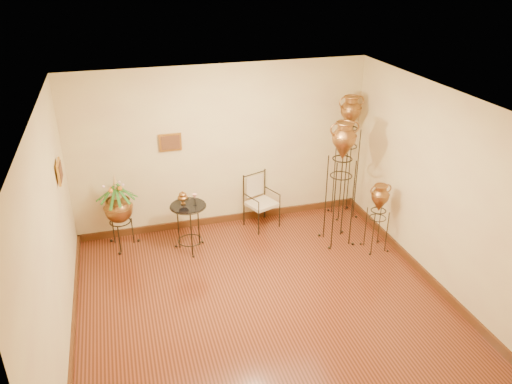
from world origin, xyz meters
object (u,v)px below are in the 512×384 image
object	(u,v)px
amphora_mid	(340,183)
planter_urn	(118,206)
side_table	(189,226)
armchair	(262,202)
amphora_tall	(347,156)

from	to	relation	value
amphora_mid	planter_urn	distance (m)	3.54
side_table	armchair	bearing A→B (deg)	17.35
amphora_mid	planter_urn	xyz separation A→B (m)	(-3.43, 0.82, -0.32)
amphora_mid	armchair	bearing A→B (deg)	141.87
planter_urn	armchair	distance (m)	2.39
amphora_mid	amphora_tall	bearing A→B (deg)	58.87
amphora_tall	side_table	bearing A→B (deg)	-171.79
planter_urn	side_table	size ratio (longest dim) A/B	1.29
amphora_tall	side_table	distance (m)	3.00
amphora_tall	amphora_mid	world-z (taller)	amphora_tall
planter_urn	amphora_tall	bearing A→B (deg)	0.07
amphora_mid	planter_urn	size ratio (longest dim) A/B	1.60
armchair	side_table	xyz separation A→B (m)	(-1.33, -0.42, -0.05)
armchair	planter_urn	bearing A→B (deg)	159.14
armchair	side_table	size ratio (longest dim) A/B	0.93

